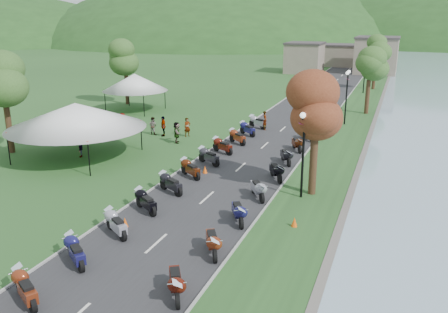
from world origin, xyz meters
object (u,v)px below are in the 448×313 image
(pedestrian_a, at_px, (188,136))
(vendor_tent_main, at_px, (77,130))
(pedestrian_b, at_px, (153,134))
(pedestrian_c, at_px, (81,157))

(pedestrian_a, bearing_deg, vendor_tent_main, -172.19)
(pedestrian_a, distance_m, pedestrian_b, 3.13)
(pedestrian_c, bearing_deg, pedestrian_a, 111.33)
(pedestrian_c, bearing_deg, vendor_tent_main, -133.12)
(vendor_tent_main, xyz_separation_m, pedestrian_b, (1.74, 7.91, -2.00))
(vendor_tent_main, distance_m, pedestrian_b, 8.35)
(vendor_tent_main, relative_size, pedestrian_a, 4.08)
(pedestrian_a, xyz_separation_m, pedestrian_c, (-4.76, -8.33, 0.00))
(pedestrian_c, bearing_deg, pedestrian_b, 129.27)
(pedestrian_a, relative_size, pedestrian_c, 0.99)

